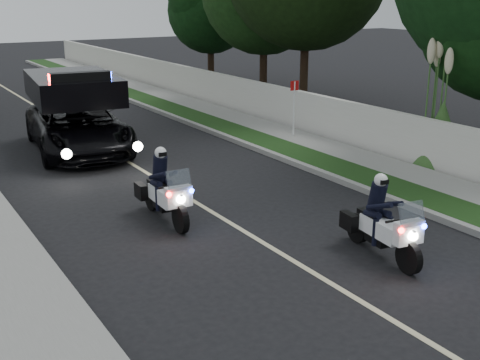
# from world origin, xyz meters

# --- Properties ---
(ground) EXTENTS (120.00, 120.00, 0.00)m
(ground) POSITION_xyz_m (0.00, 0.00, 0.00)
(ground) COLOR black
(ground) RESTS_ON ground
(curb_right) EXTENTS (0.20, 60.00, 0.15)m
(curb_right) POSITION_xyz_m (4.10, 10.00, 0.07)
(curb_right) COLOR gray
(curb_right) RESTS_ON ground
(grass_verge) EXTENTS (1.20, 60.00, 0.16)m
(grass_verge) POSITION_xyz_m (4.80, 10.00, 0.08)
(grass_verge) COLOR #193814
(grass_verge) RESTS_ON ground
(sidewalk_right) EXTENTS (1.40, 60.00, 0.16)m
(sidewalk_right) POSITION_xyz_m (6.10, 10.00, 0.08)
(sidewalk_right) COLOR gray
(sidewalk_right) RESTS_ON ground
(property_wall) EXTENTS (0.22, 60.00, 1.50)m
(property_wall) POSITION_xyz_m (7.10, 10.00, 0.75)
(property_wall) COLOR beige
(property_wall) RESTS_ON ground
(lane_marking) EXTENTS (0.12, 50.00, 0.01)m
(lane_marking) POSITION_xyz_m (0.00, 10.00, 0.00)
(lane_marking) COLOR #BFB78C
(lane_marking) RESTS_ON ground
(police_moto_left) EXTENTS (0.78, 2.02, 1.70)m
(police_moto_left) POSITION_xyz_m (-1.16, 4.54, 0.00)
(police_moto_left) COLOR white
(police_moto_left) RESTS_ON ground
(police_moto_right) EXTENTS (0.93, 2.03, 1.66)m
(police_moto_right) POSITION_xyz_m (1.58, 0.54, 0.00)
(police_moto_right) COLOR white
(police_moto_right) RESTS_ON ground
(police_suv) EXTENTS (3.46, 6.22, 2.88)m
(police_suv) POSITION_xyz_m (-0.84, 11.77, 0.00)
(police_suv) COLOR black
(police_suv) RESTS_ON ground
(sign_post) EXTENTS (0.35, 0.35, 2.15)m
(sign_post) POSITION_xyz_m (6.00, 9.32, 0.00)
(sign_post) COLOR red
(sign_post) RESTS_ON ground
(pampas_far) EXTENTS (1.66, 1.66, 4.45)m
(pampas_far) POSITION_xyz_m (7.60, 4.30, 0.00)
(pampas_far) COLOR beige
(pampas_far) RESTS_ON ground
(tree_right_c) EXTENTS (7.57, 7.57, 11.73)m
(tree_right_c) POSITION_xyz_m (9.99, 13.96, 0.00)
(tree_right_c) COLOR black
(tree_right_c) RESTS_ON ground
(tree_right_d) EXTENTS (6.61, 6.61, 9.81)m
(tree_right_d) POSITION_xyz_m (9.89, 16.99, 0.00)
(tree_right_d) COLOR #1B3E14
(tree_right_d) RESTS_ON ground
(tree_right_e) EXTENTS (5.68, 5.68, 7.84)m
(tree_right_e) POSITION_xyz_m (10.27, 22.84, 0.00)
(tree_right_e) COLOR black
(tree_right_e) RESTS_ON ground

